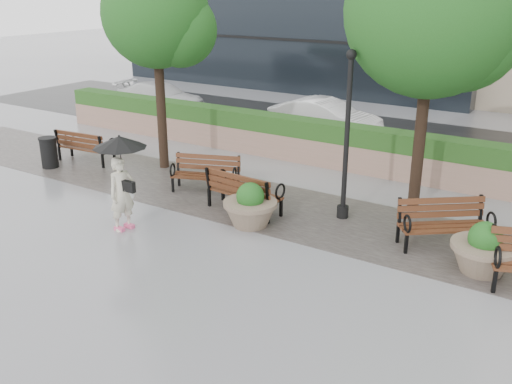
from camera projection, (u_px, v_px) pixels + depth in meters
The scene contains 17 objects.
ground at pixel (222, 257), 11.86m from camera, with size 100.00×100.00×0.00m, color gray.
cobble_strip at pixel (292, 211), 14.23m from camera, with size 28.00×3.20×0.01m, color #383330.
hedge_wall at pixel (357, 149), 17.16m from camera, with size 24.00×0.80×1.35m.
asphalt_street at pixel (400, 141), 20.55m from camera, with size 40.00×7.00×0.00m, color black.
bench_0 at pixel (86, 153), 18.02m from camera, with size 1.95×0.92×1.01m.
bench_1 at pixel (206, 181), 15.48m from camera, with size 1.93×1.31×0.97m.
bench_2 at pixel (244, 200), 14.09m from camera, with size 1.99×0.91×1.04m.
bench_3 at pixel (443, 233), 12.22m from camera, with size 1.97×1.77×1.03m.
planter_left at pixel (250, 209), 13.24m from camera, with size 1.26×1.26×1.06m.
planter_right at pixel (483, 253), 11.08m from camera, with size 1.26×1.26×1.06m.
trash_bin at pixel (49, 153), 17.44m from camera, with size 0.54×0.54×0.90m, color black.
lamppost at pixel (346, 148), 13.23m from camera, with size 0.28×0.28×4.00m.
tree_0 at pixel (162, 19), 16.09m from camera, with size 3.19×3.05×6.06m.
tree_1 at pixel (440, 15), 12.67m from camera, with size 3.97×3.97×6.79m.
car_left at pixel (161, 97), 25.22m from camera, with size 1.72×4.23×1.23m, color white.
car_right at pixel (325, 118), 20.92m from camera, with size 1.46×4.18×1.38m, color white.
pedestrian at pixel (121, 174), 12.75m from camera, with size 1.20×1.20×2.20m.
Camera 1 is at (6.35, -8.60, 5.35)m, focal length 40.00 mm.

